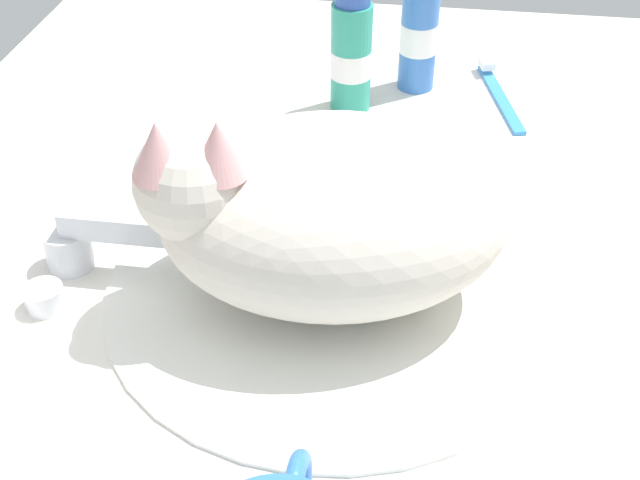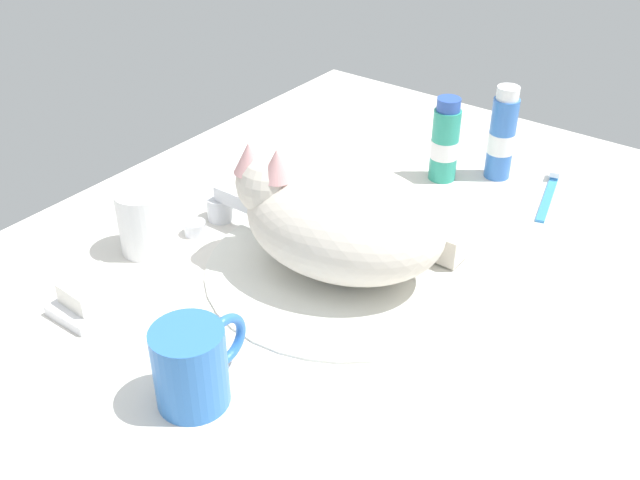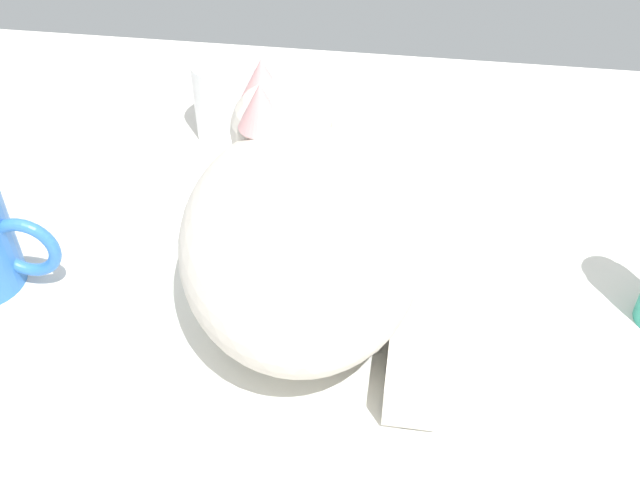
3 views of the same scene
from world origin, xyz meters
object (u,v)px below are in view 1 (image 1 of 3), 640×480
at_px(mouthwash_bottle, 419,28).
at_px(toothbrush, 498,91).
at_px(toothpaste_bottle, 351,53).
at_px(cat, 320,209).
at_px(faucet, 86,243).

bearing_deg(mouthwash_bottle, toothbrush, -95.70).
bearing_deg(toothbrush, toothpaste_bottle, 107.16).
relative_size(cat, mouthwash_bottle, 1.93).
xyz_separation_m(cat, mouthwash_bottle, (0.33, -0.05, -0.01)).
height_order(faucet, toothpaste_bottle, toothpaste_bottle).
height_order(faucet, cat, cat).
relative_size(toothpaste_bottle, mouthwash_bottle, 0.90).
height_order(toothpaste_bottle, toothbrush, toothpaste_bottle).
xyz_separation_m(mouthwash_bottle, toothbrush, (-0.01, -0.09, -0.06)).
bearing_deg(faucet, toothbrush, -44.02).
distance_m(faucet, toothpaste_bottle, 0.33).
bearing_deg(toothbrush, cat, 157.27).
height_order(faucet, toothbrush, faucet).
bearing_deg(mouthwash_bottle, faucet, 145.56).
xyz_separation_m(toothpaste_bottle, toothbrush, (0.05, -0.15, -0.05)).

